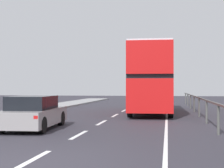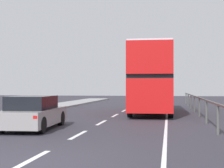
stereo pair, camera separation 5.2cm
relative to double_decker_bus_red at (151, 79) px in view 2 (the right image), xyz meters
name	(u,v)px [view 2 (the right image)]	position (x,y,z in m)	size (l,w,h in m)	color
ground_plane	(30,163)	(-2.10, -15.40, -2.37)	(73.44, 120.00, 0.10)	#2E2C35
lane_paint_markings	(139,123)	(-0.28, -6.51, -2.32)	(3.28, 46.00, 0.01)	silver
bridge_side_railing	(206,104)	(2.93, -6.40, -1.38)	(0.10, 42.00, 1.15)	#50514D
double_decker_bus_red	(151,79)	(0.00, 0.00, 0.00)	(2.85, 10.18, 4.34)	red
hatchback_car_near	(33,113)	(-4.40, -9.60, -1.66)	(2.00, 4.33, 1.38)	gray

